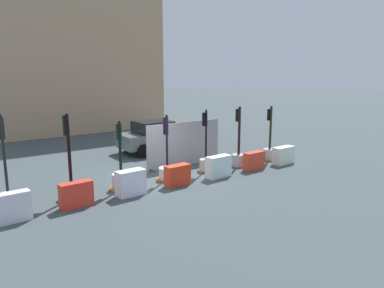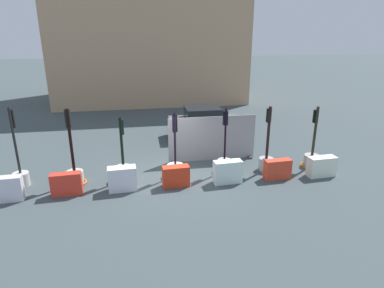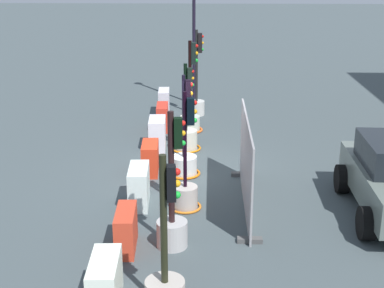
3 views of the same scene
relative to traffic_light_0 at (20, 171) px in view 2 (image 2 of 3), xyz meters
The scene contains 18 objects.
ground_plane 5.86m from the traffic_light_0, ahead, with size 120.00×120.00×0.00m, color #414D50.
traffic_light_0 is the anchor object (origin of this frame).
traffic_light_1 1.98m from the traffic_light_0, ahead, with size 0.84×0.84×2.95m.
traffic_light_2 3.83m from the traffic_light_0, ahead, with size 0.91×0.91×2.56m.
traffic_light_3 5.87m from the traffic_light_0, ahead, with size 0.86×0.86×2.64m.
traffic_light_4 7.94m from the traffic_light_0, ahead, with size 0.74×0.74×2.70m.
traffic_light_5 9.71m from the traffic_light_0, ahead, with size 0.61×0.61×2.74m.
traffic_light_6 11.80m from the traffic_light_0, ahead, with size 0.90×0.90×2.65m.
construction_barrier_0 1.21m from the traffic_light_0, 94.91° to the right, with size 1.04×0.44×0.89m.
construction_barrier_1 2.14m from the traffic_light_0, 30.89° to the right, with size 1.08×0.42×0.83m.
construction_barrier_2 3.94m from the traffic_light_0, 15.89° to the right, with size 1.05×0.53×0.91m.
construction_barrier_3 5.87m from the traffic_light_0, 10.64° to the right, with size 1.02×0.47×0.80m.
construction_barrier_4 7.86m from the traffic_light_0, ahead, with size 1.11×0.49×0.89m.
construction_barrier_5 9.89m from the traffic_light_0, ahead, with size 1.08×0.42×0.80m.
construction_barrier_6 11.74m from the traffic_light_0, ahead, with size 1.15×0.52×0.81m.
car_grey_saloon 9.31m from the traffic_light_0, 29.78° to the left, with size 3.86×2.27×1.68m.
building_main_facade 18.11m from the traffic_light_0, 70.26° to the left, with size 15.31×9.01×10.88m.
site_fence_panel 7.84m from the traffic_light_0, ahead, with size 3.95×0.50×2.03m.
Camera 2 is at (-1.48, -12.48, 5.66)m, focal length 31.23 mm.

